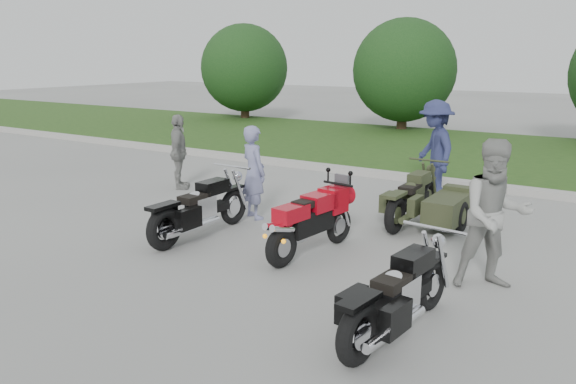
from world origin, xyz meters
The scene contains 13 objects.
ground centered at (0.00, 0.00, 0.00)m, with size 80.00×80.00×0.00m, color #9E9E98.
curb centered at (0.00, 6.00, 0.07)m, with size 60.00×0.30×0.15m, color #AAA7A0.
grass_strip centered at (0.00, 10.15, 0.07)m, with size 60.00×8.00×0.14m, color #3C6221.
tree_far_left centered at (-10.00, 13.50, 2.19)m, with size 3.60×3.60×4.00m.
tree_mid_left centered at (-3.00, 13.50, 2.19)m, with size 3.60×3.60×4.00m.
sportbike_red centered at (0.66, 0.71, 0.51)m, with size 0.48×1.83×0.87m.
cruiser_left centered at (-1.16, 0.46, 0.42)m, with size 0.36×2.15×0.83m.
cruiser_right centered at (2.54, -0.88, 0.40)m, with size 0.44×2.06×0.79m.
cruiser_sidecar centered at (1.66, 2.89, 0.37)m, with size 1.04×2.06×0.80m.
person_stripe centered at (-1.08, 1.81, 0.79)m, with size 0.58×0.38×1.58m, color #8083AE.
person_grey centered at (3.03, 0.92, 0.89)m, with size 0.87×0.68×1.78m, color #9A9B95.
person_denim centered at (1.01, 4.87, 0.95)m, with size 1.22×0.70×1.89m, color navy.
person_back centered at (-3.65, 2.73, 0.77)m, with size 0.91×0.38×1.54m, color gray.
Camera 1 is at (4.37, -5.68, 2.70)m, focal length 35.00 mm.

